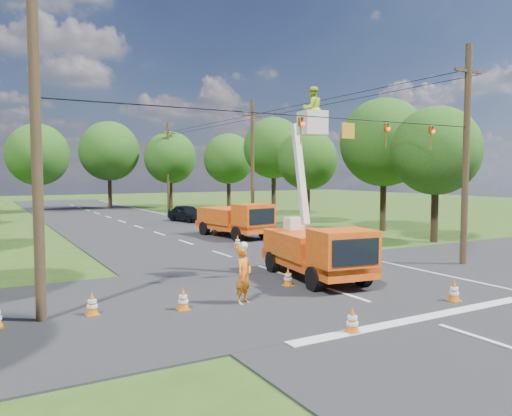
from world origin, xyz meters
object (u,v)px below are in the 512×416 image
tree_right_b (384,143)px  tree_right_e (229,159)px  distant_car (187,213)px  tree_right_d (274,148)px  tree_far_c (170,158)px  pole_left (37,163)px  tree_right_c (308,160)px  traffic_cone_0 (352,321)px  traffic_cone_8 (288,277)px  tree_far_b (109,151)px  tree_far_a (38,155)px  tree_right_a (436,151)px  pole_right_near (466,154)px  ground_worker (244,275)px  bucket_truck (317,239)px  traffic_cone_4 (183,299)px  traffic_cone_5 (92,304)px  pole_right_far (168,165)px  traffic_cone_3 (238,242)px  traffic_cone_2 (289,254)px  traffic_cone_7 (214,230)px  pole_right_mid (252,162)px  traffic_cone_1 (454,291)px  second_truck (236,219)px

tree_right_b → tree_right_e: 23.04m
distant_car → tree_right_d: tree_right_d is taller
tree_right_e → tree_far_c: (-4.30, 7.00, 0.25)m
pole_left → tree_right_c: size_ratio=1.15×
tree_right_d → traffic_cone_0: bearing=-118.3°
traffic_cone_8 → tree_right_d: tree_right_d is taller
distant_car → tree_far_b: tree_far_b is taller
traffic_cone_0 → tree_far_a: bearing=92.9°
tree_right_a → tree_right_b: 6.25m
pole_right_near → pole_left: pole_right_near is taller
tree_right_b → tree_right_c: size_ratio=1.23×
pole_left → tree_right_a: (23.00, 6.00, 1.06)m
pole_right_near → ground_worker: bearing=-174.5°
tree_right_d → tree_far_a: (-19.80, 16.00, -0.49)m
tree_right_e → bucket_truck: bearing=-111.0°
distant_car → traffic_cone_4: 28.40m
traffic_cone_5 → pole_right_far: size_ratio=0.07×
traffic_cone_8 → tree_right_d: bearing=59.5°
bucket_truck → ground_worker: (-4.23, -1.81, -0.70)m
traffic_cone_0 → tree_right_d: 37.12m
tree_far_a → tree_right_d: bearing=-38.9°
traffic_cone_3 → tree_right_d: tree_right_d is taller
tree_right_d → tree_far_b: size_ratio=0.94×
pole_right_far → tree_right_a: pole_right_far is taller
ground_worker → tree_right_a: bearing=-6.9°
traffic_cone_0 → traffic_cone_2: (4.54, 9.95, 0.00)m
traffic_cone_0 → tree_far_b: 50.93m
traffic_cone_7 → tree_right_b: bearing=-17.1°
traffic_cone_3 → ground_worker: bearing=-116.4°
tree_far_a → tree_far_c: (14.50, -1.00, -0.13)m
tree_right_a → pole_right_far: bearing=98.4°
ground_worker → traffic_cone_2: size_ratio=2.64×
tree_far_b → traffic_cone_8: bearing=-95.1°
distant_car → traffic_cone_8: 25.89m
ground_worker → pole_right_mid: (12.09, 21.15, 4.17)m
traffic_cone_1 → pole_right_far: (5.96, 44.31, 4.75)m
distant_car → tree_far_a: size_ratio=0.45×
tree_right_d → tree_right_e: (-1.00, 8.00, -0.87)m
traffic_cone_0 → tree_far_c: tree_far_c is taller
traffic_cone_3 → tree_far_c: size_ratio=0.08×
traffic_cone_1 → traffic_cone_3: same height
traffic_cone_3 → tree_far_b: 35.95m
traffic_cone_4 → pole_right_mid: bearing=56.1°
traffic_cone_7 → tree_right_c: size_ratio=0.09×
traffic_cone_5 → pole_right_far: pole_right_far is taller
traffic_cone_1 → tree_right_e: size_ratio=0.08×
traffic_cone_0 → tree_right_e: (16.33, 40.21, 5.45)m
traffic_cone_0 → traffic_cone_2: 10.93m
second_truck → tree_right_a: 13.21m
ground_worker → tree_far_b: (6.59, 46.15, 5.87)m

